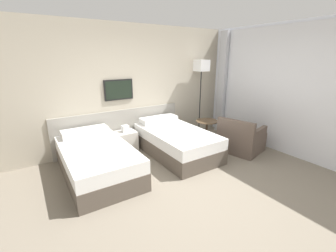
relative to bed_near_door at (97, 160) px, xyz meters
name	(u,v)px	position (x,y,z in m)	size (l,w,h in m)	color
ground_plane	(195,189)	(1.17, -1.30, -0.28)	(16.00, 16.00, 0.00)	slate
wall_headboard	(131,90)	(1.14, 1.02, 1.02)	(10.00, 0.10, 2.70)	#B7AD99
wall_window	(296,92)	(3.73, -1.30, 1.06)	(0.21, 4.79, 2.70)	white
bed_near_door	(97,160)	(0.00, 0.00, 0.00)	(1.09, 1.93, 0.66)	brown
bed_near_window	(176,141)	(1.69, 0.00, 0.00)	(1.09, 1.93, 0.66)	brown
nightstand	(126,141)	(0.84, 0.72, -0.04)	(0.44, 0.38, 0.59)	beige
floor_lamp	(201,70)	(2.92, 0.69, 1.42)	(0.30, 0.30, 1.94)	black
side_table	(207,128)	(2.53, -0.04, 0.16)	(0.50, 0.50, 0.62)	brown
armchair	(241,140)	(2.98, -0.66, -0.02)	(0.97, 0.99, 0.77)	brown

